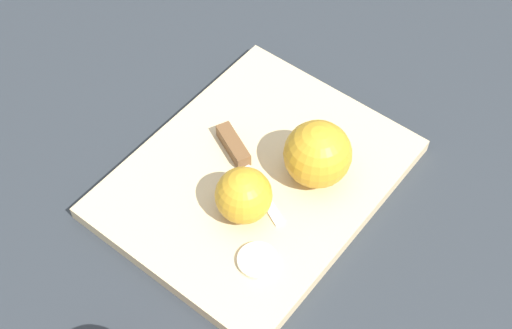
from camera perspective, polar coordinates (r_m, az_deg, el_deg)
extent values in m
plane|color=#282D33|center=(0.92, 0.00, -1.46)|extent=(4.00, 4.00, 0.00)
cube|color=#D1B789|center=(0.91, 0.00, -1.11)|extent=(0.40, 0.34, 0.02)
sphere|color=gold|center=(0.88, 4.95, 0.83)|extent=(0.09, 0.09, 0.09)
cylinder|color=beige|center=(0.87, 4.85, 0.45)|extent=(0.05, 0.07, 0.08)
sphere|color=gold|center=(0.85, -1.00, -2.48)|extent=(0.07, 0.07, 0.07)
cylinder|color=beige|center=(0.84, -0.71, -2.74)|extent=(0.07, 0.00, 0.07)
cube|color=silver|center=(0.89, 0.50, -2.44)|extent=(0.04, 0.10, 0.00)
cube|color=brown|center=(0.92, -1.83, 1.56)|extent=(0.04, 0.07, 0.02)
cylinder|color=beige|center=(0.84, 0.13, -7.68)|extent=(0.05, 0.05, 0.01)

